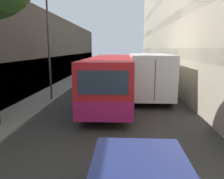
{
  "coord_description": "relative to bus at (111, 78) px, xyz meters",
  "views": [
    {
      "loc": [
        0.59,
        1.02,
        3.34
      ],
      "look_at": [
        0.09,
        10.23,
        1.6
      ],
      "focal_mm": 35.0,
      "sensor_mm": 36.0,
      "label": 1
    }
  ],
  "objects": [
    {
      "name": "box_truck",
      "position": [
        2.46,
        1.63,
        0.08
      ],
      "size": [
        2.46,
        7.9,
        2.97
      ],
      "color": "silver",
      "rests_on": "ground_plane"
    },
    {
      "name": "sidewalk_left",
      "position": [
        -4.61,
        0.4,
        -1.45
      ],
      "size": [
        2.04,
        60.0,
        0.11
      ],
      "color": "gray",
      "rests_on": "ground_plane"
    },
    {
      "name": "building_left_shopfront",
      "position": [
        -6.72,
        0.4,
        1.42
      ],
      "size": [
        2.4,
        60.0,
        6.44
      ],
      "color": "#423D38",
      "rests_on": "ground_plane"
    },
    {
      "name": "building_right_apartment",
      "position": [
        5.76,
        0.4,
        4.48
      ],
      "size": [
        2.4,
        60.0,
        12.03
      ],
      "color": "#B7AD93",
      "rests_on": "ground_plane"
    },
    {
      "name": "street_lamp",
      "position": [
        -3.84,
        -0.09,
        3.91
      ],
      "size": [
        0.36,
        0.8,
        7.82
      ],
      "color": "#38383D",
      "rests_on": "sidewalk_left"
    },
    {
      "name": "panel_van",
      "position": [
        -2.03,
        9.37,
        -0.48
      ],
      "size": [
        1.96,
        4.07,
        1.82
      ],
      "color": "#BCBCC1",
      "rests_on": "ground_plane"
    },
    {
      "name": "bus",
      "position": [
        0.0,
        0.0,
        0.0
      ],
      "size": [
        2.47,
        10.56,
        2.81
      ],
      "color": "red",
      "rests_on": "ground_plane"
    },
    {
      "name": "ground_plane",
      "position": [
        0.21,
        0.4,
        -1.51
      ],
      "size": [
        150.0,
        150.0,
        0.0
      ],
      "primitive_type": "plane",
      "color": "#33302D"
    }
  ]
}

